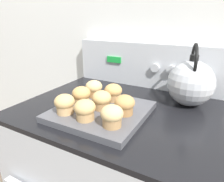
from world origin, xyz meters
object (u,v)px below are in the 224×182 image
at_px(muffin_r2_c0, 94,88).
at_px(tea_kettle, 191,82).
at_px(muffin_r0_c2, 112,116).
at_px(muffin_r1_c0, 81,95).
at_px(muffin_pan, 101,111).
at_px(muffin_r1_c1, 102,100).
at_px(muffin_r1_c2, 125,105).
at_px(muffin_r0_c1, 85,110).
at_px(muffin_r0_c0, 65,104).
at_px(muffin_r2_c1, 113,92).

xyz_separation_m(muffin_r2_c0, tea_kettle, (0.35, 0.15, 0.04)).
xyz_separation_m(muffin_r0_c2, muffin_r1_c0, (-0.18, 0.09, 0.00)).
distance_m(muffin_pan, muffin_r0_c2, 0.13).
xyz_separation_m(muffin_r1_c1, tea_kettle, (0.26, 0.24, 0.04)).
xyz_separation_m(muffin_r1_c2, tea_kettle, (0.17, 0.24, 0.04)).
height_order(muffin_r0_c2, tea_kettle, tea_kettle).
bearing_deg(muffin_r1_c0, muffin_r0_c1, -48.24).
distance_m(muffin_r1_c1, muffin_r1_c2, 0.09).
xyz_separation_m(muffin_pan, muffin_r0_c0, (-0.09, -0.09, 0.04)).
distance_m(muffin_r0_c0, muffin_r0_c2, 0.18).
distance_m(muffin_r1_c2, tea_kettle, 0.29).
distance_m(muffin_r1_c1, tea_kettle, 0.35).
distance_m(muffin_r0_c2, muffin_r2_c1, 0.20).
distance_m(muffin_r1_c1, muffin_r2_c1, 0.09).
xyz_separation_m(muffin_pan, tea_kettle, (0.26, 0.24, 0.08)).
bearing_deg(muffin_r0_c2, muffin_r1_c2, 91.01).
relative_size(muffin_pan, muffin_r2_c1, 4.54).
distance_m(muffin_r0_c1, muffin_r1_c0, 0.13).
bearing_deg(muffin_pan, muffin_r1_c0, 178.07).
height_order(muffin_r0_c1, muffin_r1_c1, same).
bearing_deg(muffin_r2_c1, muffin_r1_c1, -89.23).
bearing_deg(tea_kettle, muffin_r1_c1, -136.84).
relative_size(muffin_r0_c2, tea_kettle, 0.28).
distance_m(muffin_r1_c0, muffin_r1_c2, 0.18).
bearing_deg(muffin_r2_c1, muffin_pan, -90.62).
bearing_deg(muffin_r1_c1, muffin_r1_c0, 178.72).
distance_m(muffin_r1_c1, muffin_r2_c0, 0.13).
height_order(muffin_r0_c2, muffin_r2_c1, same).
bearing_deg(muffin_r2_c1, muffin_r1_c0, -136.04).
relative_size(muffin_r0_c2, muffin_r1_c0, 1.00).
bearing_deg(muffin_r2_c1, muffin_r0_c2, -62.73).
bearing_deg(muffin_r0_c0, muffin_r2_c0, 90.10).
bearing_deg(muffin_r0_c2, muffin_r1_c1, 135.22).
relative_size(muffin_r1_c0, muffin_r1_c1, 1.00).
bearing_deg(muffin_r2_c0, muffin_pan, -45.13).
bearing_deg(muffin_r1_c2, muffin_r2_c1, 136.11).
bearing_deg(muffin_r0_c2, muffin_r2_c1, 117.27).
bearing_deg(muffin_r0_c0, muffin_r2_c1, 62.80).
height_order(muffin_pan, muffin_r1_c0, muffin_r1_c0).
height_order(muffin_r0_c0, tea_kettle, tea_kettle).
relative_size(muffin_pan, muffin_r2_c0, 4.54).
xyz_separation_m(muffin_r0_c0, muffin_r1_c0, (0.00, 0.09, 0.00)).
relative_size(muffin_r0_c0, muffin_r2_c1, 1.00).
bearing_deg(muffin_r2_c0, muffin_r1_c2, -25.99).
bearing_deg(muffin_r0_c1, muffin_r0_c2, 2.49).
xyz_separation_m(muffin_pan, muffin_r2_c0, (-0.09, 0.09, 0.04)).
relative_size(muffin_r0_c1, tea_kettle, 0.28).
xyz_separation_m(muffin_r2_c0, muffin_r2_c1, (0.09, -0.00, 0.00)).
distance_m(muffin_pan, muffin_r1_c0, 0.10).
distance_m(muffin_r1_c0, tea_kettle, 0.42).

